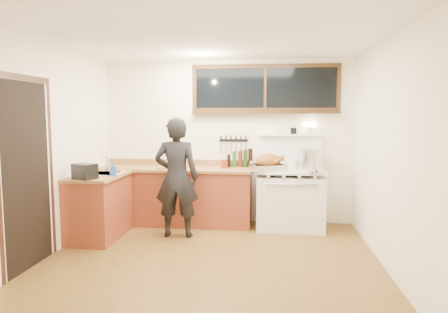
# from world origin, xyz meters

# --- Properties ---
(ground_plane) EXTENTS (4.00, 3.50, 0.02)m
(ground_plane) POSITION_xyz_m (0.00, 0.00, -0.01)
(ground_plane) COLOR brown
(room_shell) EXTENTS (4.10, 3.60, 2.65)m
(room_shell) POSITION_xyz_m (0.00, 0.00, 1.65)
(room_shell) COLOR white
(room_shell) RESTS_ON ground
(counter_back) EXTENTS (2.44, 0.64, 1.00)m
(counter_back) POSITION_xyz_m (-0.80, 1.45, 0.45)
(counter_back) COLOR maroon
(counter_back) RESTS_ON ground
(counter_left) EXTENTS (0.64, 1.09, 0.90)m
(counter_left) POSITION_xyz_m (-1.70, 0.62, 0.45)
(counter_left) COLOR maroon
(counter_left) RESTS_ON ground
(sink_unit) EXTENTS (0.50, 0.45, 0.37)m
(sink_unit) POSITION_xyz_m (-1.68, 0.70, 0.85)
(sink_unit) COLOR white
(sink_unit) RESTS_ON counter_left
(vintage_stove) EXTENTS (1.02, 0.74, 1.61)m
(vintage_stove) POSITION_xyz_m (1.00, 1.41, 0.47)
(vintage_stove) COLOR white
(vintage_stove) RESTS_ON ground
(back_window) EXTENTS (2.32, 0.13, 0.77)m
(back_window) POSITION_xyz_m (0.60, 1.72, 2.06)
(back_window) COLOR black
(back_window) RESTS_ON room_shell
(left_doorway) EXTENTS (0.02, 1.04, 2.17)m
(left_doorway) POSITION_xyz_m (-1.99, -0.55, 1.09)
(left_doorway) COLOR black
(left_doorway) RESTS_ON ground
(knife_strip) EXTENTS (0.46, 0.03, 0.28)m
(knife_strip) POSITION_xyz_m (0.10, 1.73, 1.31)
(knife_strip) COLOR black
(knife_strip) RESTS_ON room_shell
(man) EXTENTS (0.65, 0.45, 1.70)m
(man) POSITION_xyz_m (-0.62, 0.79, 0.85)
(man) COLOR black
(man) RESTS_ON ground
(soap_bottle) EXTENTS (0.10, 0.11, 0.19)m
(soap_bottle) POSITION_xyz_m (-1.43, 0.51, 0.99)
(soap_bottle) COLOR blue
(soap_bottle) RESTS_ON counter_left
(toaster) EXTENTS (0.35, 0.30, 0.20)m
(toaster) POSITION_xyz_m (-1.70, 0.22, 1.00)
(toaster) COLOR black
(toaster) RESTS_ON counter_left
(cutting_board) EXTENTS (0.46, 0.36, 0.15)m
(cutting_board) POSITION_xyz_m (-0.82, 1.41, 0.96)
(cutting_board) COLOR olive
(cutting_board) RESTS_ON counter_back
(roast_turkey) EXTENTS (0.59, 0.53, 0.26)m
(roast_turkey) POSITION_xyz_m (0.67, 1.26, 1.00)
(roast_turkey) COLOR silver
(roast_turkey) RESTS_ON vintage_stove
(stockpot) EXTENTS (0.39, 0.39, 0.32)m
(stockpot) POSITION_xyz_m (1.34, 1.50, 1.06)
(stockpot) COLOR silver
(stockpot) RESTS_ON vintage_stove
(saucepan) EXTENTS (0.20, 0.30, 0.13)m
(saucepan) POSITION_xyz_m (1.16, 1.52, 0.97)
(saucepan) COLOR silver
(saucepan) RESTS_ON vintage_stove
(pot_lid) EXTENTS (0.24, 0.24, 0.04)m
(pot_lid) POSITION_xyz_m (1.35, 1.10, 0.91)
(pot_lid) COLOR silver
(pot_lid) RESTS_ON vintage_stove
(coffee_tin) EXTENTS (0.10, 0.09, 0.14)m
(coffee_tin) POSITION_xyz_m (-0.02, 1.49, 0.97)
(coffee_tin) COLOR maroon
(coffee_tin) RESTS_ON counter_back
(pitcher) EXTENTS (0.10, 0.10, 0.16)m
(pitcher) POSITION_xyz_m (-0.02, 1.54, 0.98)
(pitcher) COLOR white
(pitcher) RESTS_ON counter_back
(bottle_cluster) EXTENTS (0.48, 0.07, 0.30)m
(bottle_cluster) POSITION_xyz_m (0.22, 1.63, 1.03)
(bottle_cluster) COLOR black
(bottle_cluster) RESTS_ON counter_back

